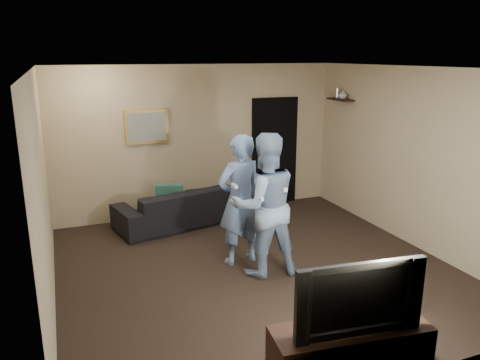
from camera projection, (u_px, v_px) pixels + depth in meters
name	position (u px, v px, depth m)	size (l,w,h in m)	color
ground	(255.00, 268.00, 6.25)	(5.00, 5.00, 0.00)	black
ceiling	(257.00, 68.00, 5.57)	(5.00, 5.00, 0.04)	silver
wall_back	(199.00, 141.00, 8.15)	(5.00, 0.04, 2.60)	tan
wall_front	(383.00, 247.00, 3.67)	(5.00, 0.04, 2.60)	tan
wall_left	(43.00, 195.00, 5.02)	(0.04, 5.00, 2.60)	tan
wall_right	(413.00, 158.00, 6.80)	(0.04, 5.00, 2.60)	tan
sofa	(181.00, 206.00, 7.78)	(2.16, 0.84, 0.63)	black
throw_pillow	(170.00, 198.00, 7.67)	(0.44, 0.14, 0.44)	#174640
painting_frame	(147.00, 127.00, 7.73)	(0.72, 0.05, 0.57)	olive
painting_canvas	(147.00, 127.00, 7.71)	(0.62, 0.01, 0.47)	slate
doorway	(274.00, 152.00, 8.72)	(0.90, 0.06, 2.00)	black
light_switch	(245.00, 138.00, 8.43)	(0.08, 0.02, 0.12)	silver
wall_shelf	(340.00, 100.00, 8.20)	(0.20, 0.60, 0.03)	black
shelf_vase	(343.00, 94.00, 8.11)	(0.16, 0.16, 0.16)	#A3A4A8
shelf_figurine	(337.00, 93.00, 8.26)	(0.06, 0.06, 0.18)	silver
tv_console	(349.00, 353.00, 4.06)	(1.39, 0.45, 0.50)	black
television	(354.00, 293.00, 3.91)	(1.13, 0.15, 0.65)	black
wii_player_left	(240.00, 200.00, 6.20)	(0.70, 0.55, 1.77)	#6680B1
wii_player_right	(264.00, 205.00, 5.88)	(0.95, 0.77, 1.84)	#7E97B8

